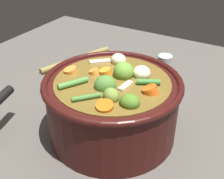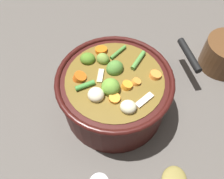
{
  "view_description": "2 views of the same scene",
  "coord_description": "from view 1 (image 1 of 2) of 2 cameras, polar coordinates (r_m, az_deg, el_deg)",
  "views": [
    {
      "loc": [
        0.4,
        0.23,
        0.38
      ],
      "look_at": [
        -0.02,
        -0.01,
        0.09
      ],
      "focal_mm": 47.33,
      "sensor_mm": 36.0,
      "label": 1
    },
    {
      "loc": [
        -0.29,
        -0.0,
        0.51
      ],
      "look_at": [
        -0.01,
        0.0,
        0.09
      ],
      "focal_mm": 37.16,
      "sensor_mm": 36.0,
      "label": 2
    }
  ],
  "objects": [
    {
      "name": "wooden_spoon",
      "position": [
        0.82,
        -4.42,
        4.39
      ],
      "size": [
        0.22,
        0.21,
        0.02
      ],
      "color": "olive",
      "rests_on": "ground_plane"
    },
    {
      "name": "cooking_pot",
      "position": [
        0.56,
        0.09,
        -3.14
      ],
      "size": [
        0.26,
        0.26,
        0.15
      ],
      "color": "#38110F",
      "rests_on": "ground_plane"
    },
    {
      "name": "ground_plane",
      "position": [
        0.6,
        0.07,
        -8.27
      ],
      "size": [
        1.1,
        1.1,
        0.0
      ],
      "primitive_type": "plane",
      "color": "#514C47"
    },
    {
      "name": "salt_shaker",
      "position": [
        0.72,
        9.94,
        3.13
      ],
      "size": [
        0.03,
        0.03,
        0.09
      ],
      "color": "silver",
      "rests_on": "ground_plane"
    }
  ]
}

